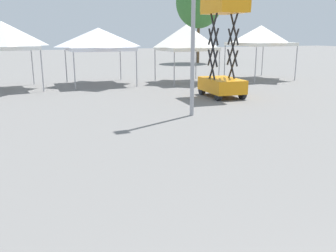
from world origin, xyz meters
TOP-DOWN VIEW (x-y plane):
  - canopy_tent_behind_left at (-2.50, 20.12)m, footprint 3.41×3.41m
  - canopy_tent_behind_right at (2.37, 20.22)m, footprint 3.57×3.57m
  - canopy_tent_far_right at (7.25, 19.04)m, footprint 2.98×2.98m
  - canopy_tent_center at (12.20, 18.59)m, footprint 3.38×3.38m
  - scissor_lift at (6.42, 13.78)m, footprint 1.61×2.42m
  - tree_behind_tents_right at (15.18, 32.14)m, footprint 4.44×4.44m

SIDE VIEW (x-z plane):
  - scissor_lift at x=6.42m, z-range -0.88..3.46m
  - canopy_tent_behind_right at x=2.37m, z-range 0.96..4.10m
  - canopy_tent_far_right at x=7.25m, z-range 0.93..4.27m
  - canopy_tent_center at x=12.20m, z-range 1.05..4.37m
  - canopy_tent_behind_left at x=-2.50m, z-range 1.01..4.44m
  - tree_behind_tents_right at x=15.18m, z-range 1.65..9.87m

